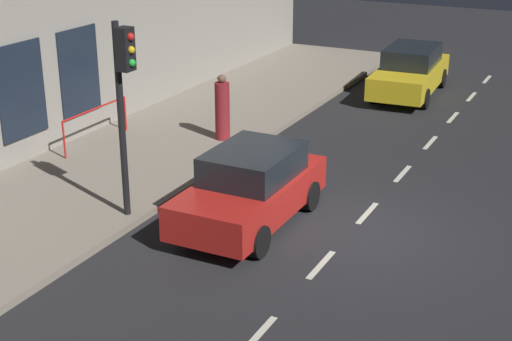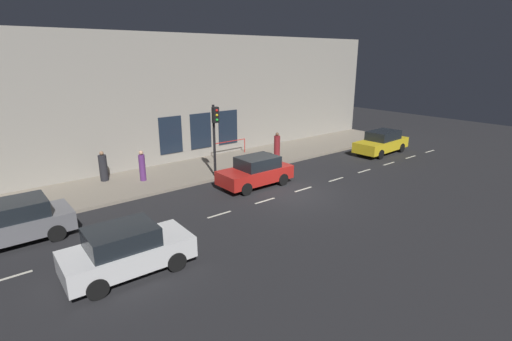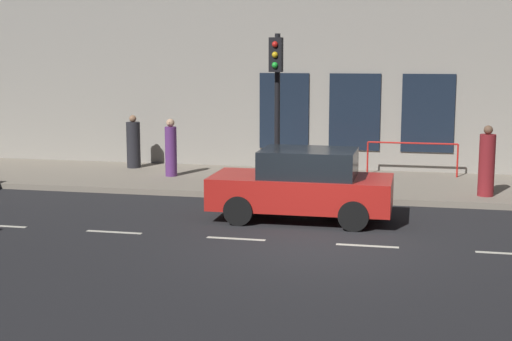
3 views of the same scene
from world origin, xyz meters
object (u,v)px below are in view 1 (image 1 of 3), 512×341
at_px(traffic_light, 124,85).
at_px(parked_car_0, 410,71).
at_px(pedestrian_2, 222,110).
at_px(parked_car_2, 250,188).

height_order(traffic_light, parked_car_0, traffic_light).
relative_size(traffic_light, pedestrian_2, 2.27).
bearing_deg(traffic_light, parked_car_0, -100.62).
relative_size(traffic_light, parked_car_2, 1.01).
xyz_separation_m(parked_car_2, pedestrian_2, (2.96, -4.13, 0.17)).
bearing_deg(pedestrian_2, parked_car_0, -15.86).
distance_m(traffic_light, parked_car_0, 12.73).
bearing_deg(parked_car_0, parked_car_2, 86.24).
distance_m(parked_car_0, pedestrian_2, 7.79).
height_order(parked_car_0, parked_car_2, same).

